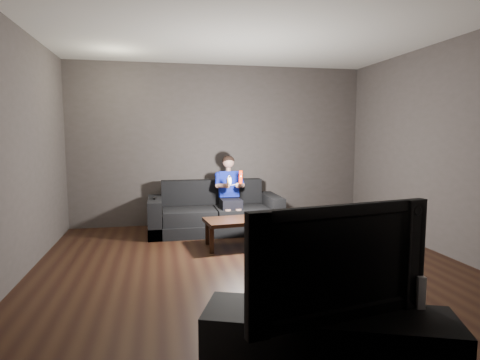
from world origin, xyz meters
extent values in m
plane|color=black|center=(0.00, 0.00, 0.00)|extent=(5.00, 5.00, 0.00)
cube|color=#413C39|center=(0.00, 2.50, 1.35)|extent=(5.00, 0.04, 2.70)
cube|color=#413C39|center=(0.00, -2.50, 1.35)|extent=(5.00, 0.04, 2.70)
cube|color=#413C39|center=(-2.50, 0.00, 1.35)|extent=(0.04, 5.00, 2.70)
cube|color=#413C39|center=(2.50, 0.00, 1.35)|extent=(0.04, 5.00, 2.70)
cube|color=silver|center=(0.00, 0.00, 2.70)|extent=(5.00, 5.00, 0.02)
cube|color=black|center=(-0.19, 1.84, 0.09)|extent=(2.05, 0.89, 0.18)
cube|color=black|center=(-0.60, 1.75, 0.28)|extent=(0.80, 0.63, 0.21)
cube|color=black|center=(0.22, 1.75, 0.28)|extent=(0.80, 0.63, 0.21)
cube|color=black|center=(-0.19, 2.18, 0.59)|extent=(1.64, 0.21, 0.40)
cube|color=black|center=(-1.12, 1.84, 0.28)|extent=(0.21, 0.89, 0.56)
cube|color=black|center=(0.73, 1.84, 0.28)|extent=(0.21, 0.89, 0.56)
cube|color=black|center=(0.04, 1.73, 0.46)|extent=(0.31, 0.39, 0.14)
cube|color=#15099F|center=(0.04, 1.94, 0.74)|extent=(0.31, 0.22, 0.43)
cube|color=gold|center=(0.04, 1.85, 0.80)|extent=(0.09, 0.09, 0.10)
cube|color=#B10017|center=(0.04, 1.84, 0.80)|extent=(0.06, 0.06, 0.07)
cylinder|color=tan|center=(0.04, 1.94, 0.98)|extent=(0.07, 0.07, 0.06)
sphere|color=tan|center=(0.04, 1.94, 1.10)|extent=(0.18, 0.18, 0.18)
ellipsoid|color=black|center=(0.04, 1.95, 1.12)|extent=(0.20, 0.20, 0.17)
cylinder|color=#15099F|center=(-0.15, 1.87, 0.82)|extent=(0.08, 0.23, 0.20)
cylinder|color=#15099F|center=(0.23, 1.87, 0.82)|extent=(0.08, 0.23, 0.20)
cylinder|color=tan|center=(-0.09, 1.70, 0.77)|extent=(0.14, 0.24, 0.11)
cylinder|color=tan|center=(0.18, 1.70, 0.77)|extent=(0.14, 0.24, 0.11)
sphere|color=tan|center=(-0.04, 1.61, 0.76)|extent=(0.09, 0.09, 0.09)
sphere|color=tan|center=(0.13, 1.61, 0.76)|extent=(0.09, 0.09, 0.09)
cylinder|color=tan|center=(-0.04, 1.52, 0.24)|extent=(0.09, 0.09, 0.35)
cylinder|color=tan|center=(0.12, 1.52, 0.24)|extent=(0.09, 0.09, 0.35)
cube|color=red|center=(0.13, 1.39, 0.91)|extent=(0.07, 0.08, 0.20)
cube|color=maroon|center=(0.13, 1.36, 0.96)|extent=(0.03, 0.02, 0.03)
cylinder|color=white|center=(0.13, 1.36, 0.90)|extent=(0.02, 0.01, 0.02)
ellipsoid|color=white|center=(-0.04, 1.39, 0.87)|extent=(0.08, 0.10, 0.15)
cylinder|color=black|center=(-0.04, 1.36, 0.93)|extent=(0.03, 0.01, 0.03)
cube|color=black|center=(-1.12, 1.80, 0.57)|extent=(0.05, 0.14, 0.03)
cube|color=black|center=(-1.12, 1.84, 0.59)|extent=(0.02, 0.02, 0.00)
cube|color=black|center=(0.09, 0.93, 0.37)|extent=(1.13, 0.66, 0.05)
cube|color=black|center=(-0.40, 0.71, 0.17)|extent=(0.06, 0.06, 0.34)
cube|color=black|center=(0.58, 0.71, 0.17)|extent=(0.06, 0.06, 0.34)
cube|color=black|center=(-0.40, 1.15, 0.17)|extent=(0.06, 0.06, 0.34)
cube|color=black|center=(0.58, 1.15, 0.17)|extent=(0.06, 0.06, 0.34)
cube|color=black|center=(-0.11, -2.27, 0.26)|extent=(1.48, 0.89, 0.51)
imported|color=black|center=(-0.11, -2.27, 0.83)|extent=(1.13, 0.35, 0.65)
cube|color=white|center=(0.45, -2.27, 0.61)|extent=(0.07, 0.15, 0.19)
camera|label=1|loc=(-1.04, -4.32, 1.52)|focal=30.00mm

